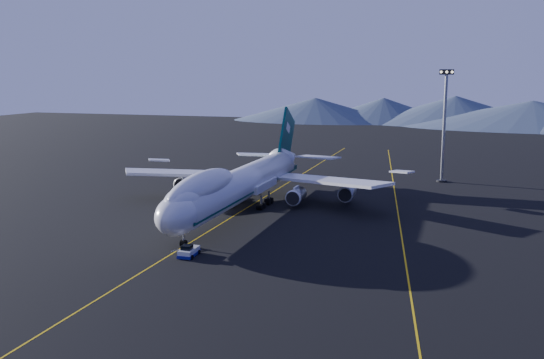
% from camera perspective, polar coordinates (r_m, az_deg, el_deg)
% --- Properties ---
extents(ground, '(500.00, 500.00, 0.00)m').
position_cam_1_polar(ground, '(122.36, -2.89, -3.00)').
color(ground, black).
rests_on(ground, ground).
extents(taxiway_line_main, '(0.25, 220.00, 0.01)m').
position_cam_1_polar(taxiway_line_main, '(122.35, -2.89, -3.00)').
color(taxiway_line_main, gold).
rests_on(taxiway_line_main, ground).
extents(taxiway_line_side, '(28.08, 198.09, 0.01)m').
position_cam_1_polar(taxiway_line_side, '(125.23, 11.74, -2.90)').
color(taxiway_line_side, gold).
rests_on(taxiway_line_side, ground).
extents(boeing_747, '(59.62, 72.43, 19.37)m').
position_cam_1_polar(boeing_747, '(121.22, -2.91, -0.32)').
color(boeing_747, silver).
rests_on(boeing_747, ground).
extents(pushback_tug, '(2.64, 4.39, 1.87)m').
position_cam_1_polar(pushback_tug, '(93.59, -7.83, -6.80)').
color(pushback_tug, silver).
rests_on(pushback_tug, ground).
extents(floodlight_mast, '(3.51, 2.63, 28.41)m').
position_cam_1_polar(floodlight_mast, '(159.53, 15.89, 4.90)').
color(floodlight_mast, black).
rests_on(floodlight_mast, ground).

